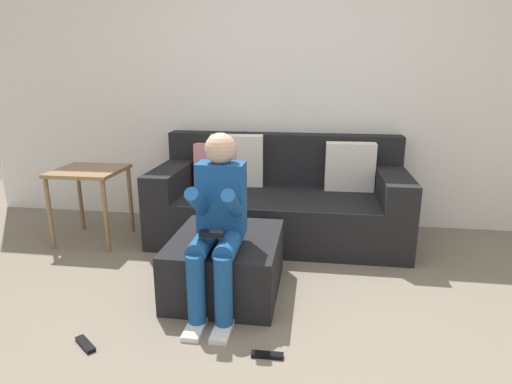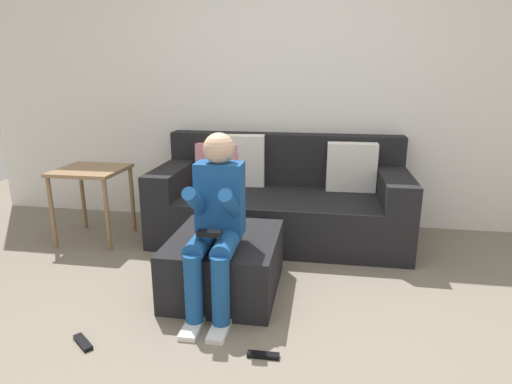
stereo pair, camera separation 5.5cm
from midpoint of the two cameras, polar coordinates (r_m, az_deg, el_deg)
name	(u,v)px [view 2 (the right image)]	position (r m, az deg, el deg)	size (l,w,h in m)	color
ground_plane	(256,343)	(2.49, 0.65, -19.30)	(7.97, 7.97, 0.00)	slate
wall_back	(292,89)	(4.12, 5.22, 13.35)	(6.13, 0.10, 2.54)	white
couch_sectional	(280,200)	(3.83, 3.57, -1.10)	(2.14, 0.96, 0.88)	black
ottoman	(225,263)	(2.92, -3.56, -9.39)	(0.69, 0.80, 0.38)	black
person_seated	(216,219)	(2.59, -4.72, -3.55)	(0.29, 0.61, 1.08)	#194C8C
side_table	(91,180)	(3.94, -20.52, 1.53)	(0.55, 0.53, 0.63)	olive
remote_near_ottoman	(263,355)	(2.39, 1.67, -20.73)	(0.17, 0.04, 0.02)	black
remote_by_storage_bin	(83,342)	(2.64, -21.29, -18.01)	(0.17, 0.05, 0.02)	black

